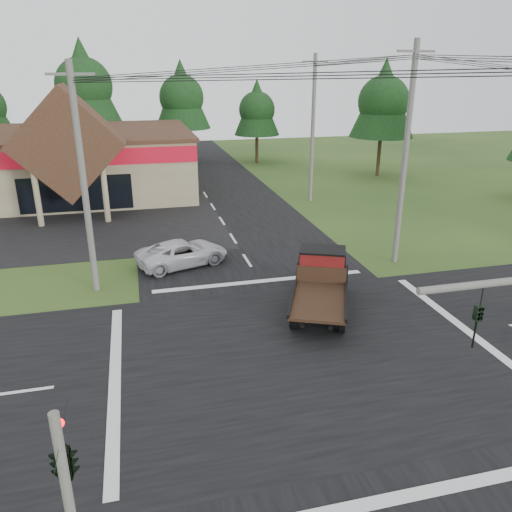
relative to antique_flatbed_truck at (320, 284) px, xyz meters
name	(u,v)px	position (x,y,z in m)	size (l,w,h in m)	color
ground	(306,354)	(-1.76, -3.28, -1.27)	(120.00, 120.00, 0.00)	#274318
road_ns	(306,353)	(-1.76, -3.28, -1.26)	(12.00, 120.00, 0.02)	black
road_ew	(306,353)	(-1.76, -3.28, -1.26)	(120.00, 12.00, 0.02)	black
parking_apron	(11,231)	(-15.76, 15.72, -1.25)	(28.00, 14.00, 0.02)	black
cvs_building	(9,163)	(-17.47, 26.29, 1.51)	(30.40, 18.20, 9.19)	gray
traffic_signal_corner	(61,446)	(-9.26, -10.60, 2.26)	(0.53, 2.48, 4.40)	#595651
utility_pole_nw	(83,180)	(-9.76, 4.72, 4.12)	(2.00, 0.30, 10.50)	#595651
utility_pole_ne	(405,155)	(6.24, 4.72, 4.62)	(2.00, 0.30, 11.50)	#595651
utility_pole_n	(313,129)	(6.24, 18.72, 4.47)	(2.00, 0.30, 11.20)	#595651
tree_row_c	(83,83)	(-11.76, 37.72, 7.45)	(7.28, 7.28, 13.13)	#332316
tree_row_d	(181,95)	(-1.76, 38.72, 6.11)	(6.16, 6.16, 11.11)	#332316
tree_row_e	(257,108)	(6.24, 36.72, 4.77)	(5.04, 5.04, 9.09)	#332316
tree_side_ne	(384,99)	(16.24, 26.72, 6.11)	(6.16, 6.16, 11.11)	#332316
antique_flatbed_truck	(320,284)	(0.00, 0.00, 0.00)	(2.31, 6.06, 2.54)	#600D11
white_pickup	(182,253)	(-5.32, 7.00, -0.57)	(2.30, 4.99, 1.39)	silver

